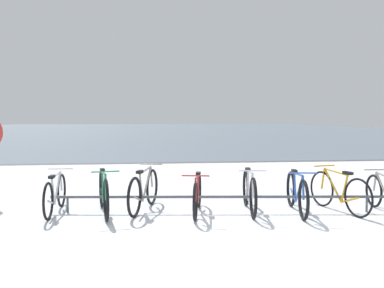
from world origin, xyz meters
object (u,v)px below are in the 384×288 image
Objects in this scene: bicycle_1 at (104,193)px; bicycle_5 at (297,193)px; bicycle_3 at (197,195)px; bicycle_6 at (339,192)px; bicycle_4 at (249,192)px; bicycle_0 at (55,194)px; bicycle_2 at (144,191)px.

bicycle_1 is 1.02× the size of bicycle_5.
bicycle_6 reaches higher than bicycle_3.
bicycle_4 is at bearing -2.66° from bicycle_1.
bicycle_5 reaches higher than bicycle_3.
bicycle_6 is (5.08, -0.46, 0.02)m from bicycle_0.
bicycle_0 is 5.10m from bicycle_6.
bicycle_4 is 0.84m from bicycle_5.
bicycle_3 is at bearing 177.53° from bicycle_6.
bicycle_0 is at bearing 174.84° from bicycle_6.
bicycle_1 reaches higher than bicycle_5.
bicycle_1 reaches higher than bicycle_3.
bicycle_2 reaches higher than bicycle_3.
bicycle_0 is at bearing 168.91° from bicycle_1.
bicycle_2 is (0.71, 0.18, -0.00)m from bicycle_1.
bicycle_3 is (2.51, -0.35, -0.00)m from bicycle_0.
bicycle_1 is 1.10× the size of bicycle_6.
bicycle_1 is at bearing 174.83° from bicycle_5.
bicycle_2 is at bearing 14.58° from bicycle_1.
bicycle_5 is at bearing -10.29° from bicycle_2.
bicycle_6 is (2.57, -0.11, 0.02)m from bicycle_3.
bicycle_2 reaches higher than bicycle_0.
bicycle_4 is at bearing 3.47° from bicycle_3.
bicycle_6 is at bearing -3.93° from bicycle_1.
bicycle_0 is 4.31m from bicycle_5.
bicycle_6 is at bearing -2.47° from bicycle_3.
bicycle_3 is at bearing 175.79° from bicycle_5.
bicycle_2 is 0.99× the size of bicycle_4.
bicycle_5 is at bearing -12.92° from bicycle_4.
bicycle_2 is at bearing 172.32° from bicycle_6.
bicycle_4 reaches higher than bicycle_3.
bicycle_2 reaches higher than bicycle_5.
bicycle_2 reaches higher than bicycle_6.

